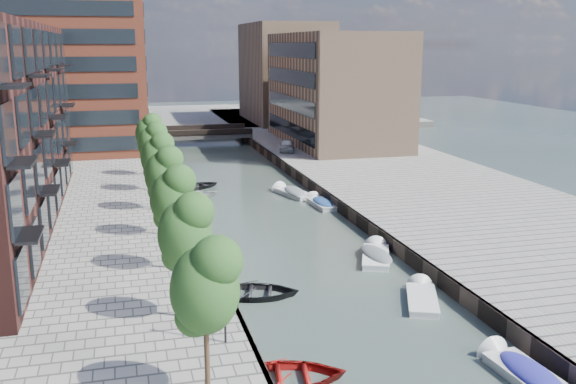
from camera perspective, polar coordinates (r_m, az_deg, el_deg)
name	(u,v)px	position (r m, az deg, el deg)	size (l,w,h in m)	color
water	(247,193)	(60.00, -3.67, -0.11)	(300.00, 300.00, 0.00)	#38473F
quay_right	(405,179)	(64.78, 10.35, 1.13)	(20.00, 140.00, 1.00)	gray
quay_wall_left	(181,192)	(59.06, -9.49, 0.02)	(0.25, 140.00, 1.00)	#332823
quay_wall_right	(310,185)	(61.30, 1.93, 0.67)	(0.25, 140.00, 1.00)	#332823
far_closure	(183,118)	(118.63, -9.30, 6.49)	(80.00, 40.00, 1.00)	gray
tower	(63,23)	(82.64, -19.39, 13.96)	(18.00, 18.00, 30.00)	#99432C
tan_block_near	(335,89)	(84.06, 4.19, 9.15)	(12.00, 25.00, 14.00)	#9B7B5F
tan_block_far	(285,72)	(108.90, -0.28, 10.58)	(12.00, 20.00, 16.00)	#9B7B5F
bridge	(203,134)	(90.89, -7.58, 5.17)	(13.00, 6.00, 1.30)	gray
tree_0	(205,284)	(23.07, -7.41, -8.09)	(2.50, 2.50, 5.95)	#382619
tree_1	(185,230)	(29.67, -9.17, -3.33)	(2.50, 2.50, 5.95)	#382619
tree_2	(172,196)	(36.43, -10.27, -0.32)	(2.50, 2.50, 5.95)	#382619
tree_3	(163,172)	(43.26, -11.02, 1.74)	(2.50, 2.50, 5.95)	#382619
tree_4	(157,155)	(50.14, -11.57, 3.24)	(2.50, 2.50, 5.95)	#382619
tree_5	(152,142)	(57.05, -11.98, 4.38)	(2.50, 2.50, 5.95)	#382619
tree_6	(148,132)	(63.97, -12.31, 5.27)	(2.50, 2.50, 5.95)	#382619
lamp_0	(224,288)	(27.57, -5.68, -8.45)	(0.24, 0.24, 4.12)	black
lamp_1	(186,201)	(42.76, -9.09, -0.77)	(0.24, 0.24, 4.12)	black
lamp_2	(167,160)	(58.39, -10.68, 2.85)	(0.24, 0.24, 4.12)	black
sloop_1	(255,297)	(35.85, -2.91, -9.26)	(3.46, 4.85, 1.00)	black
sloop_2	(287,383)	(27.46, -0.10, -16.60)	(3.59, 5.02, 1.04)	maroon
sloop_3	(193,198)	(58.50, -8.44, -0.57)	(3.48, 4.87, 1.01)	white
sloop_4	(197,188)	(62.66, -8.09, 0.35)	(3.22, 4.51, 0.93)	black
motorboat_0	(524,373)	(29.43, 20.24, -14.89)	(2.00, 4.97, 1.62)	white
motorboat_1	(376,255)	(42.23, 7.81, -5.59)	(3.36, 5.07, 1.60)	white
motorboat_2	(421,298)	(36.15, 11.77, -9.19)	(3.12, 4.70, 1.49)	white
motorboat_3	(321,203)	(55.43, 2.93, -1.01)	(1.82, 4.56, 1.49)	silver
motorboat_4	(292,193)	(59.17, 0.33, -0.07)	(3.11, 5.22, 1.65)	silver
car	(287,145)	(77.50, -0.10, 4.20)	(1.73, 4.29, 1.46)	silver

